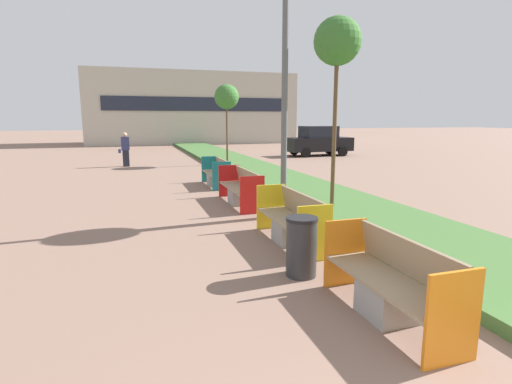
% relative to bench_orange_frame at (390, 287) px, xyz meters
% --- Properties ---
extents(planter_grass_strip, '(2.80, 120.00, 0.18)m').
position_rel_bench_orange_frame_xyz_m(planter_grass_strip, '(2.26, 8.39, -0.28)').
color(planter_grass_strip, '#426B33').
rests_on(planter_grass_strip, ground).
extents(building_backdrop, '(19.16, 7.50, 6.54)m').
position_rel_bench_orange_frame_xyz_m(building_backdrop, '(3.06, 36.12, 2.90)').
color(building_backdrop, '#B2AD9E').
rests_on(building_backdrop, ground).
extents(bench_orange_frame, '(0.65, 2.01, 0.94)m').
position_rel_bench_orange_frame_xyz_m(bench_orange_frame, '(0.00, 0.00, 0.00)').
color(bench_orange_frame, '#9E9B96').
rests_on(bench_orange_frame, ground).
extents(bench_yellow_frame, '(0.65, 2.17, 0.94)m').
position_rel_bench_orange_frame_xyz_m(bench_yellow_frame, '(0.00, 3.02, 0.00)').
color(bench_yellow_frame, '#9E9B96').
rests_on(bench_yellow_frame, ground).
extents(bench_red_frame, '(0.65, 2.47, 0.94)m').
position_rel_bench_orange_frame_xyz_m(bench_red_frame, '(0.01, 6.65, 0.01)').
color(bench_red_frame, '#9E9B96').
rests_on(bench_red_frame, ground).
extents(bench_teal_frame, '(0.65, 2.04, 0.94)m').
position_rel_bench_orange_frame_xyz_m(bench_teal_frame, '(0.00, 9.86, 0.00)').
color(bench_teal_frame, '#9E9B96').
rests_on(bench_teal_frame, ground).
extents(litter_bin, '(0.47, 0.47, 0.89)m').
position_rel_bench_orange_frame_xyz_m(litter_bin, '(-0.48, 1.47, 0.08)').
color(litter_bin, '#2D2D30').
rests_on(litter_bin, ground).
extents(street_lamp_post, '(0.24, 0.44, 8.59)m').
position_rel_bench_orange_frame_xyz_m(street_lamp_post, '(0.61, 5.02, 4.32)').
color(street_lamp_post, '#56595B').
rests_on(street_lamp_post, ground).
extents(sapling_tree_near, '(1.11, 1.11, 4.64)m').
position_rel_bench_orange_frame_xyz_m(sapling_tree_near, '(1.91, 5.00, 3.66)').
color(sapling_tree_near, brown).
rests_on(sapling_tree_near, ground).
extents(sapling_tree_far, '(1.22, 1.22, 4.00)m').
position_rel_bench_orange_frame_xyz_m(sapling_tree_far, '(1.91, 16.24, 3.00)').
color(sapling_tree_far, brown).
rests_on(sapling_tree_far, ground).
extents(pedestrian_walking, '(0.53, 0.24, 1.66)m').
position_rel_bench_orange_frame_xyz_m(pedestrian_walking, '(-3.06, 16.84, 0.48)').
color(pedestrian_walking, '#232633').
rests_on(pedestrian_walking, ground).
extents(parked_car_distant, '(4.31, 2.04, 1.86)m').
position_rel_bench_orange_frame_xyz_m(parked_car_distant, '(8.56, 19.36, 0.55)').
color(parked_car_distant, black).
rests_on(parked_car_distant, ground).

